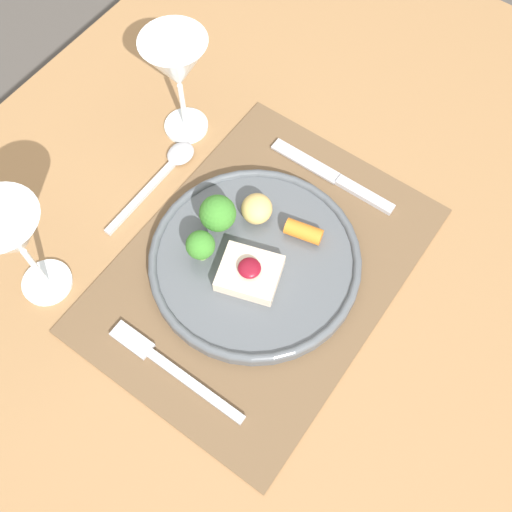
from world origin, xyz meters
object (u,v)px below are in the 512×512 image
(dinner_plate, at_px, (253,255))
(spoon, at_px, (168,167))
(wine_glass_near, at_px, (177,67))
(knife, at_px, (340,181))
(wine_glass_far, at_px, (13,238))
(fork, at_px, (167,365))

(dinner_plate, height_order, spoon, dinner_plate)
(spoon, height_order, wine_glass_near, wine_glass_near)
(knife, relative_size, wine_glass_far, 1.15)
(dinner_plate, xyz_separation_m, knife, (0.18, -0.03, -0.01))
(knife, bearing_deg, dinner_plate, 169.20)
(fork, bearing_deg, knife, -2.00)
(dinner_plate, distance_m, fork, 0.18)
(fork, relative_size, spoon, 1.09)
(wine_glass_near, bearing_deg, dinner_plate, -120.31)
(wine_glass_near, relative_size, wine_glass_far, 0.98)
(dinner_plate, distance_m, knife, 0.18)
(wine_glass_near, bearing_deg, fork, -145.10)
(dinner_plate, xyz_separation_m, wine_glass_near, (0.13, 0.22, 0.11))
(spoon, bearing_deg, dinner_plate, -107.72)
(wine_glass_far, bearing_deg, knife, -32.69)
(spoon, bearing_deg, wine_glass_far, 173.61)
(fork, height_order, spoon, spoon)
(fork, height_order, knife, knife)
(fork, xyz_separation_m, wine_glass_near, (0.31, 0.22, 0.12))
(fork, relative_size, wine_glass_far, 1.15)
(dinner_plate, bearing_deg, wine_glass_near, 59.69)
(spoon, height_order, wine_glass_far, wine_glass_far)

